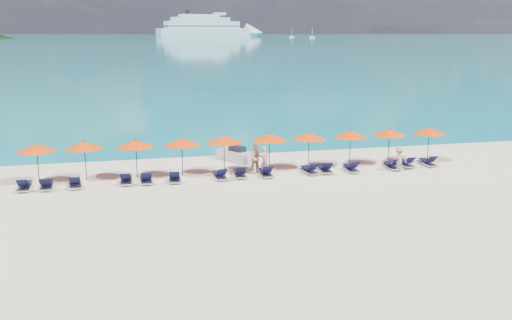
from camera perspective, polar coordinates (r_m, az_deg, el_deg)
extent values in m
plane|color=beige|center=(29.37, 1.34, -3.56)|extent=(1400.00, 1400.00, 0.00)
cube|color=#1FA9B2|center=(687.34, -12.86, 11.91)|extent=(1600.00, 1300.00, 0.01)
cube|color=white|center=(653.06, -5.21, 12.56)|extent=(106.82, 43.92, 9.57)
cone|color=white|center=(679.27, -0.14, 12.62)|extent=(25.51, 25.51, 21.06)
cube|color=white|center=(652.35, -5.39, 13.31)|extent=(85.69, 36.07, 7.66)
cube|color=white|center=(651.71, -5.56, 13.81)|extent=(66.83, 29.65, 4.79)
cube|color=white|center=(651.08, -5.73, 14.15)|extent=(45.70, 21.79, 3.35)
cube|color=black|center=(652.35, -5.38, 13.19)|extent=(86.76, 36.51, 0.86)
cube|color=black|center=(652.37, -5.39, 13.48)|extent=(84.62, 35.63, 0.86)
cylinder|color=black|center=(646.45, -6.86, 14.47)|extent=(4.21, 4.21, 5.27)
cube|color=white|center=(596.27, 5.63, 12.13)|extent=(5.60, 1.87, 1.49)
cylinder|color=white|center=(596.23, 5.64, 12.60)|extent=(0.34, 0.34, 9.33)
cube|color=white|center=(631.65, 3.58, 12.20)|extent=(5.18, 1.73, 1.38)
cylinder|color=white|center=(631.61, 3.58, 12.61)|extent=(0.31, 0.31, 8.63)
cube|color=silver|center=(37.13, -2.12, 0.48)|extent=(2.28, 2.81, 0.62)
cube|color=black|center=(36.88, -1.89, 1.11)|extent=(1.07, 1.24, 0.39)
cylinder|color=black|center=(37.49, -2.83, 1.55)|extent=(0.56, 0.39, 0.07)
imported|color=tan|center=(33.33, 0.87, -0.04)|extent=(0.74, 0.72, 1.70)
imported|color=tan|center=(33.52, 0.08, 0.20)|extent=(0.96, 0.60, 1.89)
imported|color=tan|center=(35.21, 14.12, 0.09)|extent=(1.02, 0.57, 1.50)
cylinder|color=black|center=(33.57, -20.98, -0.39)|extent=(0.05, 0.05, 2.20)
cone|color=#EC3E04|center=(33.38, -21.11, 1.15)|extent=(2.10, 2.10, 0.42)
sphere|color=black|center=(33.34, -21.14, 1.52)|extent=(0.08, 0.08, 0.08)
cylinder|color=black|center=(33.50, -16.69, -0.09)|extent=(0.05, 0.05, 2.20)
cone|color=#EC3E04|center=(33.31, -16.79, 1.45)|extent=(2.10, 2.10, 0.42)
sphere|color=black|center=(33.27, -16.81, 1.82)|extent=(0.08, 0.08, 0.08)
cylinder|color=black|center=(33.25, -11.87, 0.08)|extent=(0.05, 0.05, 2.20)
cone|color=#EC3E04|center=(33.06, -11.94, 1.64)|extent=(2.10, 2.10, 0.42)
sphere|color=black|center=(33.02, -11.96, 2.01)|extent=(0.08, 0.08, 0.08)
cylinder|color=black|center=(33.30, -7.39, 0.27)|extent=(0.05, 0.05, 2.20)
cone|color=#EC3E04|center=(33.11, -7.44, 1.83)|extent=(2.10, 2.10, 0.42)
sphere|color=black|center=(33.07, -7.45, 2.20)|extent=(0.08, 0.08, 0.08)
cylinder|color=black|center=(33.79, -3.20, 0.55)|extent=(0.05, 0.05, 2.20)
cone|color=#EC3E04|center=(33.61, -3.22, 2.08)|extent=(2.10, 2.10, 0.42)
sphere|color=black|center=(33.57, -3.22, 2.45)|extent=(0.08, 0.08, 0.08)
cylinder|color=black|center=(34.42, 1.35, 0.79)|extent=(0.05, 0.05, 2.20)
cone|color=#EC3E04|center=(34.24, 1.36, 2.30)|extent=(2.10, 2.10, 0.42)
sphere|color=black|center=(34.20, 1.36, 2.66)|extent=(0.08, 0.08, 0.08)
cylinder|color=black|center=(35.00, 5.29, 0.95)|extent=(0.05, 0.05, 2.20)
cone|color=#EC3E04|center=(34.82, 5.32, 2.43)|extent=(2.10, 2.10, 0.42)
sphere|color=black|center=(34.79, 5.33, 2.78)|extent=(0.08, 0.08, 0.08)
cylinder|color=black|center=(36.02, 9.38, 1.17)|extent=(0.05, 0.05, 2.20)
cone|color=#EC3E04|center=(35.84, 9.44, 2.61)|extent=(2.10, 2.10, 0.42)
sphere|color=black|center=(35.80, 9.45, 2.95)|extent=(0.08, 0.08, 0.08)
cylinder|color=black|center=(37.10, 13.13, 1.34)|extent=(0.05, 0.05, 2.20)
cone|color=#EC3E04|center=(36.93, 13.20, 2.74)|extent=(2.10, 2.10, 0.42)
sphere|color=black|center=(36.89, 13.22, 3.08)|extent=(0.08, 0.08, 0.08)
cylinder|color=black|center=(38.30, 16.85, 1.48)|extent=(0.05, 0.05, 2.20)
cone|color=#EC3E04|center=(38.14, 16.94, 2.84)|extent=(2.10, 2.10, 0.42)
sphere|color=black|center=(38.11, 16.96, 3.16)|extent=(0.08, 0.08, 0.08)
cube|color=silver|center=(32.73, -22.13, -2.55)|extent=(0.63, 1.70, 0.06)
cube|color=black|center=(32.93, -22.09, -2.16)|extent=(0.56, 1.10, 0.04)
cube|color=black|center=(32.10, -22.33, -2.09)|extent=(0.55, 0.54, 0.43)
cube|color=silver|center=(32.51, -20.20, -2.48)|extent=(0.69, 1.72, 0.06)
cube|color=black|center=(32.71, -20.19, -2.10)|extent=(0.60, 1.12, 0.04)
cube|color=black|center=(31.88, -20.33, -2.03)|extent=(0.57, 0.56, 0.43)
cube|color=silver|center=(32.34, -17.63, -2.37)|extent=(0.75, 1.74, 0.06)
cube|color=black|center=(32.54, -17.65, -1.99)|extent=(0.63, 1.14, 0.04)
cube|color=black|center=(31.70, -17.68, -1.91)|extent=(0.59, 0.58, 0.43)
cube|color=silver|center=(32.36, -12.84, -2.07)|extent=(0.73, 1.74, 0.06)
cube|color=black|center=(32.57, -12.83, -1.68)|extent=(0.62, 1.13, 0.04)
cube|color=black|center=(31.73, -12.93, -1.61)|extent=(0.58, 0.57, 0.43)
cube|color=silver|center=(32.30, -10.93, -2.00)|extent=(0.65, 1.71, 0.06)
cube|color=black|center=(32.50, -10.97, -1.62)|extent=(0.57, 1.11, 0.04)
cube|color=black|center=(31.67, -10.90, -1.54)|extent=(0.56, 0.55, 0.43)
cube|color=silver|center=(32.30, -8.14, -1.90)|extent=(0.76, 1.75, 0.06)
cube|color=black|center=(32.50, -8.15, -1.52)|extent=(0.64, 1.14, 0.04)
cube|color=black|center=(31.66, -8.16, -1.43)|extent=(0.59, 0.58, 0.43)
cube|color=silver|center=(32.61, -3.63, -1.65)|extent=(0.71, 1.73, 0.06)
cube|color=black|center=(32.81, -3.74, -1.27)|extent=(0.61, 1.13, 0.04)
cube|color=black|center=(31.99, -3.43, -1.17)|extent=(0.58, 0.57, 0.43)
cube|color=silver|center=(32.96, -1.63, -1.47)|extent=(0.77, 1.75, 0.06)
cube|color=black|center=(33.16, -1.68, -1.09)|extent=(0.64, 1.14, 0.04)
cube|color=black|center=(32.33, -1.52, -1.01)|extent=(0.59, 0.58, 0.43)
cube|color=silver|center=(33.14, 0.96, -1.39)|extent=(0.69, 1.72, 0.06)
cube|color=black|center=(33.34, 0.87, -1.02)|extent=(0.59, 1.12, 0.04)
cube|color=black|center=(32.52, 1.16, -0.92)|extent=(0.57, 0.56, 0.43)
cube|color=silver|center=(33.91, 5.33, -1.11)|extent=(0.76, 1.75, 0.06)
cube|color=black|center=(34.09, 5.17, -0.75)|extent=(0.64, 1.14, 0.04)
cube|color=black|center=(33.32, 5.72, -0.65)|extent=(0.59, 0.58, 0.43)
cube|color=silver|center=(34.29, 6.91, -0.99)|extent=(0.78, 1.75, 0.06)
cube|color=black|center=(34.49, 6.81, -0.63)|extent=(0.65, 1.15, 0.04)
cube|color=black|center=(33.67, 7.16, -0.54)|extent=(0.60, 0.59, 0.43)
cube|color=silver|center=(34.73, 9.46, -0.89)|extent=(0.71, 1.73, 0.06)
cube|color=black|center=(34.93, 9.33, -0.54)|extent=(0.61, 1.13, 0.04)
cube|color=black|center=(34.14, 9.79, -0.44)|extent=(0.58, 0.57, 0.43)
cube|color=silver|center=(35.85, 13.34, -0.64)|extent=(0.74, 1.74, 0.06)
cube|color=black|center=(36.04, 13.21, -0.30)|extent=(0.63, 1.14, 0.04)
cube|color=black|center=(35.26, 13.71, -0.20)|extent=(0.59, 0.57, 0.43)
cube|color=silver|center=(36.62, 14.68, -0.43)|extent=(0.69, 1.73, 0.06)
cube|color=black|center=(36.80, 14.50, -0.10)|extent=(0.60, 1.12, 0.04)
cube|color=black|center=(36.07, 15.15, 0.01)|extent=(0.57, 0.56, 0.43)
cube|color=silver|center=(37.31, 16.75, -0.32)|extent=(0.66, 1.72, 0.06)
cube|color=black|center=(37.49, 16.59, 0.01)|extent=(0.58, 1.11, 0.04)
cube|color=black|center=(36.75, 17.20, 0.11)|extent=(0.56, 0.55, 0.43)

